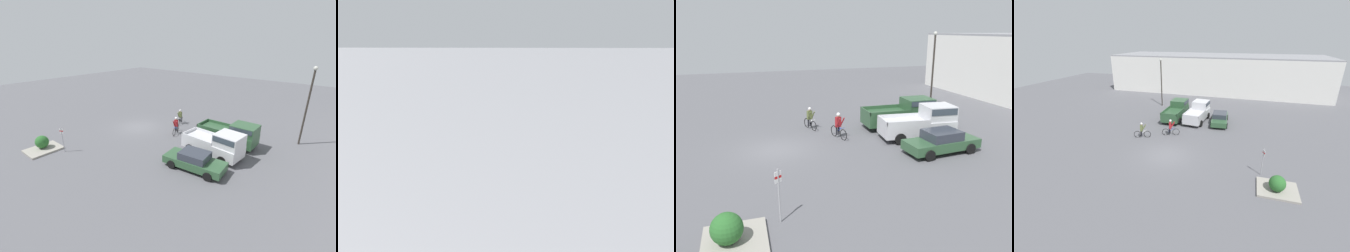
{
  "view_description": "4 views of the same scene",
  "coord_description": "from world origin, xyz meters",
  "views": [
    {
      "loc": [
        15.88,
        16.87,
        8.99
      ],
      "look_at": [
        0.19,
        4.27,
        1.2
      ],
      "focal_mm": 24.0,
      "sensor_mm": 36.0,
      "label": 1
    },
    {
      "loc": [
        -0.21,
        29.37,
        7.19
      ],
      "look_at": [
        0.19,
        4.27,
        1.2
      ],
      "focal_mm": 50.0,
      "sensor_mm": 36.0,
      "label": 2
    },
    {
      "loc": [
        19.29,
        -1.81,
        7.12
      ],
      "look_at": [
        0.19,
        4.27,
        1.2
      ],
      "focal_mm": 35.0,
      "sensor_mm": 36.0,
      "label": 3
    },
    {
      "loc": [
        6.53,
        -16.53,
        9.82
      ],
      "look_at": [
        0.19,
        4.27,
        1.2
      ],
      "focal_mm": 24.0,
      "sensor_mm": 36.0,
      "label": 4
    }
  ],
  "objects": [
    {
      "name": "cyclist_0",
      "position": [
        -1.09,
        4.29,
        0.9
      ],
      "size": [
        1.8,
        0.67,
        1.8
      ],
      "color": "black",
      "rests_on": "ground_plane"
    },
    {
      "name": "pickup_truck_0",
      "position": [
        -2.17,
        9.75,
        1.12
      ],
      "size": [
        2.34,
        5.29,
        2.16
      ],
      "color": "#2D5133",
      "rests_on": "ground_plane"
    },
    {
      "name": "pickup_truck_1",
      "position": [
        0.67,
        9.75,
        1.14
      ],
      "size": [
        2.57,
        5.1,
        2.25
      ],
      "color": "silver",
      "rests_on": "ground_plane"
    },
    {
      "name": "shrub",
      "position": [
        8.99,
        -2.67,
        0.7
      ],
      "size": [
        1.1,
        1.1,
        1.1
      ],
      "color": "#286028",
      "rests_on": "curb_island"
    },
    {
      "name": "cyclist_1",
      "position": [
        -3.75,
        2.87,
        0.82
      ],
      "size": [
        1.7,
        0.64,
        1.68
      ],
      "color": "black",
      "rests_on": "ground_plane"
    },
    {
      "name": "fire_lane_sign",
      "position": [
        8.04,
        -0.79,
        1.35
      ],
      "size": [
        0.17,
        0.27,
        2.22
      ],
      "color": "#9E9EA3",
      "rests_on": "ground_plane"
    },
    {
      "name": "ground_plane",
      "position": [
        0.0,
        0.0,
        0.0
      ],
      "size": [
        80.0,
        80.0,
        0.0
      ],
      "primitive_type": "plane",
      "color": "#56565B"
    },
    {
      "name": "lamppost",
      "position": [
        -6.15,
        14.56,
        4.08
      ],
      "size": [
        0.36,
        0.36,
        6.98
      ],
      "color": "#2D2823",
      "rests_on": "ground_plane"
    },
    {
      "name": "curb_island",
      "position": [
        9.07,
        -2.46,
        0.07
      ],
      "size": [
        2.7,
        2.21,
        0.15
      ],
      "primitive_type": "cube",
      "color": "gray",
      "rests_on": "ground_plane"
    },
    {
      "name": "sedan_0",
      "position": [
        3.42,
        9.36,
        0.7
      ],
      "size": [
        2.27,
        4.68,
        1.38
      ],
      "color": "#2D5133",
      "rests_on": "ground_plane"
    }
  ]
}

